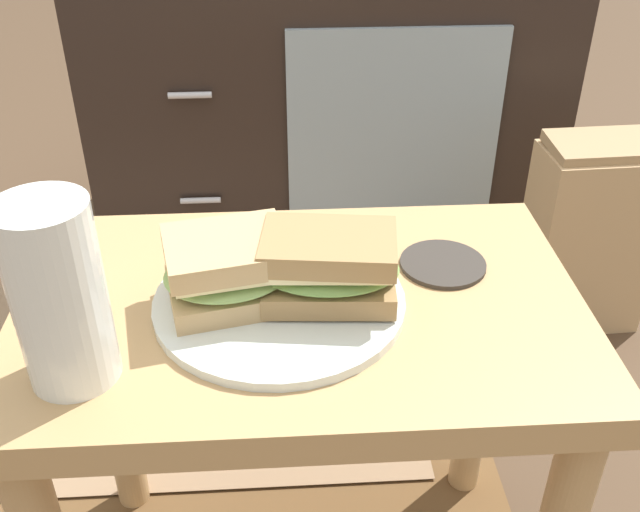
# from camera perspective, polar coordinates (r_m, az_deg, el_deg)

# --- Properties ---
(side_table) EXTENTS (0.56, 0.36, 0.46)m
(side_table) POSITION_cam_1_polar(r_m,az_deg,el_deg) (0.78, -1.49, -8.78)
(side_table) COLOR tan
(side_table) RESTS_ON ground
(tv_cabinet) EXTENTS (0.96, 0.46, 0.58)m
(tv_cabinet) POSITION_cam_1_polar(r_m,az_deg,el_deg) (1.64, 0.37, 11.65)
(tv_cabinet) COLOR black
(tv_cabinet) RESTS_ON ground
(area_rug) EXTENTS (1.11, 0.89, 0.01)m
(area_rug) POSITION_cam_1_polar(r_m,az_deg,el_deg) (1.42, -12.36, -6.38)
(area_rug) COLOR brown
(area_rug) RESTS_ON ground
(plate) EXTENTS (0.24, 0.24, 0.01)m
(plate) POSITION_cam_1_polar(r_m,az_deg,el_deg) (0.71, -3.19, -3.56)
(plate) COLOR silver
(plate) RESTS_ON side_table
(sandwich_front) EXTENTS (0.14, 0.12, 0.07)m
(sandwich_front) POSITION_cam_1_polar(r_m,az_deg,el_deg) (0.69, -7.21, -1.07)
(sandwich_front) COLOR tan
(sandwich_front) RESTS_ON plate
(sandwich_back) EXTENTS (0.14, 0.10, 0.07)m
(sandwich_back) POSITION_cam_1_polar(r_m,az_deg,el_deg) (0.69, 0.67, -0.82)
(sandwich_back) COLOR #9E7A4C
(sandwich_back) RESTS_ON plate
(beer_glass) EXTENTS (0.08, 0.08, 0.17)m
(beer_glass) POSITION_cam_1_polar(r_m,az_deg,el_deg) (0.62, -19.73, -3.02)
(beer_glass) COLOR silver
(beer_glass) RESTS_ON side_table
(coaster) EXTENTS (0.09, 0.09, 0.01)m
(coaster) POSITION_cam_1_polar(r_m,az_deg,el_deg) (0.78, 9.58, -0.61)
(coaster) COLOR #332D28
(coaster) RESTS_ON side_table
(paper_bag) EXTENTS (0.22, 0.14, 0.38)m
(paper_bag) POSITION_cam_1_polar(r_m,az_deg,el_deg) (1.44, 20.24, 1.52)
(paper_bag) COLOR tan
(paper_bag) RESTS_ON ground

